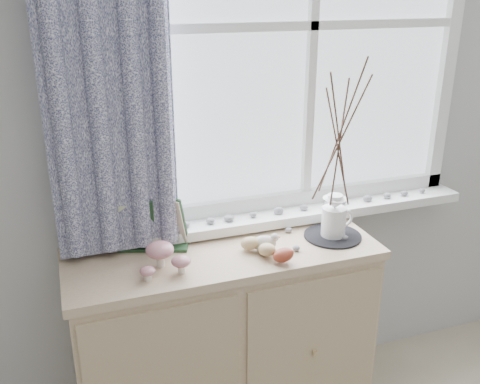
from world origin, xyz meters
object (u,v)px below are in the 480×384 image
Objects in this scene: sideboard at (225,343)px; botanical_book at (154,225)px; toadstool_cluster at (163,255)px; twig_pitcher at (340,136)px.

botanical_book is (-0.25, 0.09, 0.53)m from sideboard.
botanical_book is 0.16m from toadstool_cluster.
sideboard is 0.59m from botanical_book.
twig_pitcher is (0.45, -0.03, 0.85)m from sideboard.
sideboard is 3.96× the size of botanical_book.
botanical_book reaches higher than sideboard.
toadstool_cluster reaches higher than sideboard.
toadstool_cluster is (0.00, -0.16, -0.05)m from botanical_book.
toadstool_cluster is 0.25× the size of twig_pitcher.
toadstool_cluster is at bearing 175.87° from twig_pitcher.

